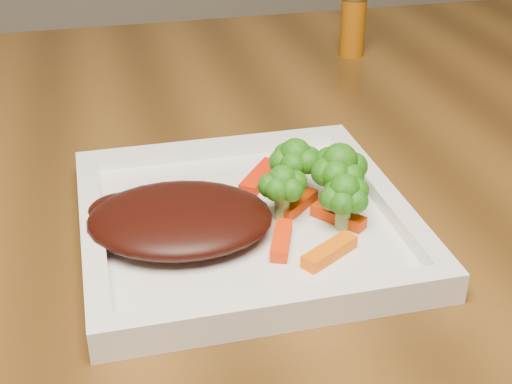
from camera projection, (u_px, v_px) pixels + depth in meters
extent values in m
cube|color=white|center=(245.00, 225.00, 0.61)|extent=(0.27, 0.27, 0.01)
ellipsoid|color=#340C07|center=(180.00, 218.00, 0.58)|extent=(0.17, 0.14, 0.03)
cube|color=#FA6704|center=(329.00, 252.00, 0.55)|extent=(0.05, 0.04, 0.01)
cube|color=#F33003|center=(281.00, 240.00, 0.57)|extent=(0.03, 0.05, 0.01)
cube|color=red|center=(260.00, 177.00, 0.66)|extent=(0.05, 0.06, 0.01)
cube|color=red|center=(338.00, 216.00, 0.60)|extent=(0.04, 0.05, 0.01)
cube|color=#DA3703|center=(298.00, 204.00, 0.61)|extent=(0.04, 0.04, 0.01)
cylinder|color=#9C5308|center=(353.00, 23.00, 0.99)|extent=(0.04, 0.04, 0.09)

